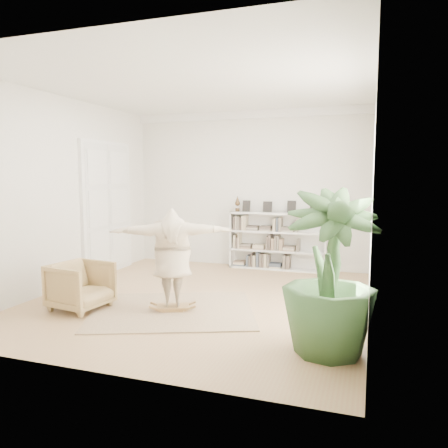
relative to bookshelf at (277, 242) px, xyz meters
name	(u,v)px	position (x,y,z in m)	size (l,w,h in m)	color
floor	(201,299)	(-0.74, -2.82, -0.64)	(6.00, 6.00, 0.00)	tan
room_shell	(248,115)	(-0.74, 0.12, 2.87)	(6.00, 6.00, 6.00)	silver
doors	(107,209)	(-3.45, -1.52, 0.76)	(0.09, 1.78, 2.92)	white
bookshelf	(277,242)	(0.00, 0.00, 0.00)	(2.20, 0.35, 1.64)	silver
armchair	(81,286)	(-2.36, -3.96, -0.26)	(0.81, 0.83, 0.76)	tan
rug	(173,310)	(-0.92, -3.58, -0.63)	(2.50, 2.00, 0.02)	tan
rocker_board	(173,307)	(-0.92, -3.58, -0.57)	(0.58, 0.46, 0.11)	olive
person	(172,255)	(-0.92, -3.58, 0.26)	(1.90, 0.52, 1.54)	beige
houseplant	(330,272)	(1.56, -4.47, 0.36)	(1.11, 1.11, 1.99)	#33592C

